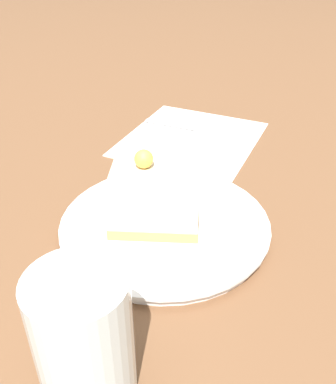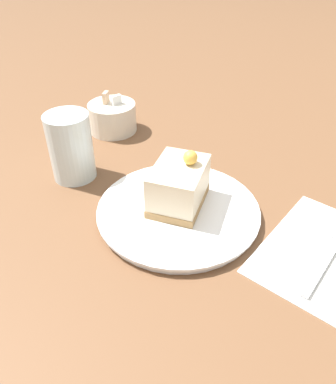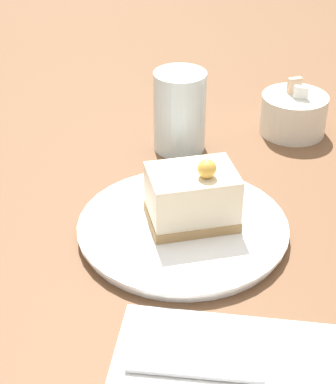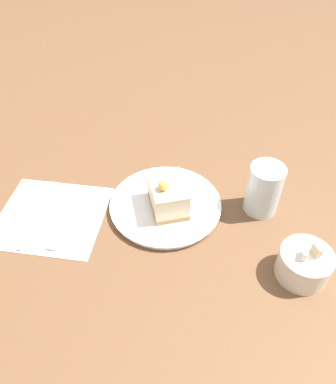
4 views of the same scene
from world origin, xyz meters
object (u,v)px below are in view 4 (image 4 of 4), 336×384
Objects in this scene: fork at (62,222)px; cake_slice at (168,196)px; sugar_bowl at (304,264)px; plate at (166,205)px; drinking_glass at (264,189)px; knife at (40,207)px.

cake_slice is at bearing -163.41° from fork.
cake_slice reaches higher than sugar_bowl.
cake_slice is 0.29m from sugar_bowl.
drinking_glass is (-0.20, 0.01, 0.05)m from plate.
drinking_glass is (-0.42, -0.03, 0.05)m from fork.
fork is (0.22, 0.03, -0.04)m from cake_slice.
knife is at bearing -13.87° from cake_slice.
knife is at bearing -30.15° from fork.
drinking_glass reaches higher than fork.
drinking_glass reaches higher than sugar_bowl.
knife is at bearing -1.74° from plate.
fork is 0.42m from drinking_glass.
cake_slice is at bearing -35.05° from sugar_bowl.
plate is at bearing -160.53° from fork.
fork is at bearing -3.02° from cake_slice.
fork is at bearing 3.88° from drinking_glass.
sugar_bowl is (-0.45, 0.14, 0.02)m from fork.
cake_slice is 0.28m from knife.
fork is 0.48m from sugar_bowl.
knife is 2.03× the size of sugar_bowl.
plate is 0.22m from fork.
drinking_glass reaches higher than knife.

